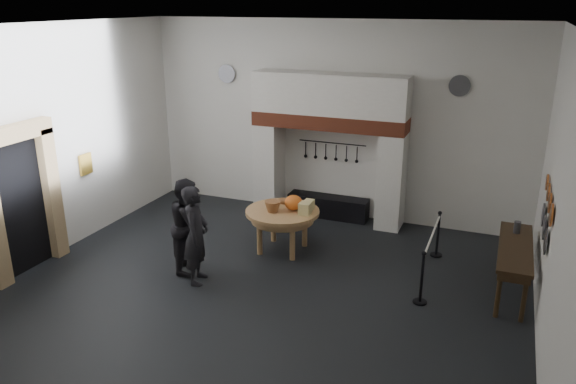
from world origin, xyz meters
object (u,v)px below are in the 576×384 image
at_px(visitor_near, 196,235).
at_px(work_table, 282,212).
at_px(visitor_far, 188,225).
at_px(side_table, 516,247).
at_px(barrier_post_near, 422,279).
at_px(barrier_post_far, 438,235).
at_px(iron_range, 328,207).

bearing_deg(visitor_near, work_table, -43.08).
xyz_separation_m(visitor_near, visitor_far, (-0.40, 0.40, -0.02)).
distance_m(visitor_near, side_table, 5.56).
xyz_separation_m(work_table, barrier_post_near, (2.98, -1.11, -0.39)).
relative_size(visitor_near, barrier_post_near, 2.03).
relative_size(work_table, side_table, 0.68).
bearing_deg(barrier_post_near, visitor_near, -169.73).
xyz_separation_m(work_table, side_table, (4.38, -0.17, 0.03)).
distance_m(visitor_near, barrier_post_far, 4.77).
height_order(side_table, barrier_post_near, same).
bearing_deg(barrier_post_far, side_table, -37.00).
bearing_deg(iron_range, side_table, -29.45).
xyz_separation_m(iron_range, side_table, (4.10, -2.31, 0.62)).
bearing_deg(visitor_near, visitor_far, 28.84).
bearing_deg(side_table, barrier_post_far, 143.00).
xyz_separation_m(visitor_far, side_table, (5.71, 1.25, -0.03)).
xyz_separation_m(iron_range, work_table, (-0.28, -2.15, 0.59)).
height_order(work_table, visitor_far, visitor_far).
height_order(side_table, barrier_post_far, same).
relative_size(visitor_far, barrier_post_near, 1.99).
height_order(iron_range, visitor_far, visitor_far).
relative_size(iron_range, barrier_post_far, 2.11).
bearing_deg(work_table, visitor_near, -116.92).
relative_size(iron_range, visitor_far, 1.06).
height_order(work_table, barrier_post_far, barrier_post_far).
height_order(visitor_near, side_table, visitor_near).
xyz_separation_m(side_table, barrier_post_near, (-1.41, -0.94, -0.42)).
height_order(work_table, barrier_post_near, barrier_post_near).
height_order(work_table, side_table, side_table).
height_order(visitor_near, barrier_post_far, visitor_near).
bearing_deg(visitor_near, barrier_post_far, -71.39).
height_order(iron_range, barrier_post_near, barrier_post_near).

